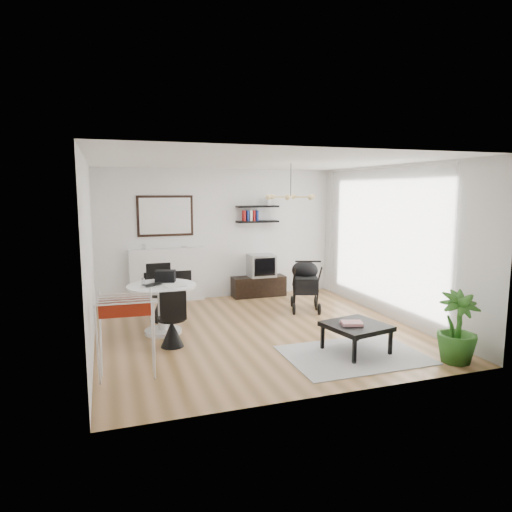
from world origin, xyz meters
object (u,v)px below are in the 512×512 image
object	(u,v)px
drying_rack	(126,336)
potted_plant	(457,327)
coffee_table	(356,327)
tv_console	(259,286)
stroller	(305,287)
fireplace	(167,269)
crt_tv	(261,265)
dining_table	(162,301)

from	to	relation	value
drying_rack	potted_plant	world-z (taller)	drying_rack
coffee_table	tv_console	bearing A→B (deg)	92.82
coffee_table	potted_plant	bearing A→B (deg)	-35.13
stroller	coffee_table	world-z (taller)	stroller
fireplace	potted_plant	size ratio (longest dim) A/B	2.28
fireplace	coffee_table	world-z (taller)	fireplace
fireplace	drying_rack	bearing A→B (deg)	-104.98
fireplace	crt_tv	bearing A→B (deg)	-3.96
crt_tv	coffee_table	xyz separation A→B (m)	(0.12, -3.68, -0.30)
stroller	coffee_table	size ratio (longest dim) A/B	1.13
tv_console	coffee_table	xyz separation A→B (m)	(0.18, -3.68, 0.15)
fireplace	crt_tv	xyz separation A→B (m)	(1.98, -0.14, -0.02)
drying_rack	potted_plant	xyz separation A→B (m)	(4.15, -0.86, -0.06)
tv_console	stroller	distance (m)	1.43
fireplace	drying_rack	size ratio (longest dim) A/B	2.15
stroller	coffee_table	xyz separation A→B (m)	(-0.30, -2.35, -0.08)
drying_rack	coffee_table	xyz separation A→B (m)	(3.09, -0.11, -0.17)
dining_table	stroller	distance (m)	2.83
crt_tv	coffee_table	world-z (taller)	crt_tv
coffee_table	potted_plant	world-z (taller)	potted_plant
coffee_table	potted_plant	distance (m)	1.31
crt_tv	coffee_table	bearing A→B (deg)	-88.08
stroller	coffee_table	distance (m)	2.37
potted_plant	crt_tv	bearing A→B (deg)	105.01
tv_console	crt_tv	size ratio (longest dim) A/B	2.09
drying_rack	dining_table	bearing A→B (deg)	72.32
stroller	crt_tv	bearing A→B (deg)	127.21
crt_tv	coffee_table	size ratio (longest dim) A/B	0.60
tv_console	potted_plant	world-z (taller)	potted_plant
fireplace	coffee_table	bearing A→B (deg)	-61.17
stroller	tv_console	bearing A→B (deg)	129.42
dining_table	coffee_table	world-z (taller)	dining_table
crt_tv	dining_table	xyz separation A→B (m)	(-2.34, -1.95, -0.15)
drying_rack	stroller	size ratio (longest dim) A/B	0.97
dining_table	stroller	xyz separation A→B (m)	(2.76, 0.62, -0.08)
crt_tv	stroller	xyz separation A→B (m)	(0.42, -1.33, -0.22)
tv_console	dining_table	world-z (taller)	dining_table
fireplace	crt_tv	distance (m)	1.98
drying_rack	fireplace	bearing A→B (deg)	78.50
tv_console	crt_tv	xyz separation A→B (m)	(0.06, -0.00, 0.45)
tv_console	dining_table	bearing A→B (deg)	-139.50
stroller	potted_plant	xyz separation A→B (m)	(0.76, -3.10, 0.03)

